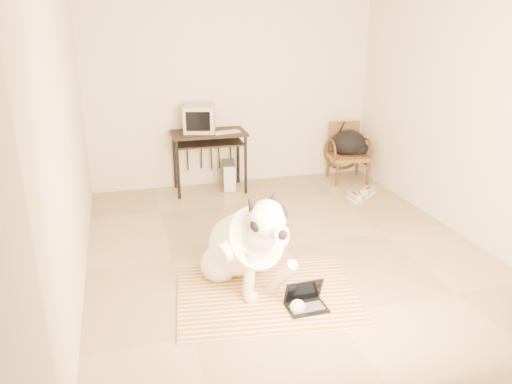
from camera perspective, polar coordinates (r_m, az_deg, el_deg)
name	(u,v)px	position (r m, az deg, el deg)	size (l,w,h in m)	color
floor	(283,246)	(5.34, 3.13, -6.17)	(4.50, 4.50, 0.00)	#9F8862
wall_back	(233,88)	(7.03, -2.64, 11.76)	(4.50, 4.50, 0.00)	beige
wall_front	(415,200)	(2.94, 17.74, -0.83)	(4.50, 4.50, 0.00)	beige
wall_left	(68,133)	(4.66, -20.69, 6.31)	(4.50, 4.50, 0.00)	beige
wall_right	(462,110)	(5.85, 22.51, 8.64)	(4.50, 4.50, 0.00)	beige
rug	(267,295)	(4.46, 1.28, -11.64)	(1.70, 1.39, 0.02)	#B4670B
dog	(246,245)	(4.43, -1.11, -6.11)	(0.74, 1.32, 1.02)	silver
laptop	(305,301)	(4.28, 5.66, -12.26)	(0.33, 0.24, 0.23)	black
computer_desk	(209,141)	(6.76, -5.39, 5.86)	(1.00, 0.57, 0.83)	black
crt_monitor	(199,119)	(6.74, -6.48, 8.34)	(0.48, 0.47, 0.36)	#B0A68A
desk_keyboard	(226,132)	(6.67, -3.42, 6.85)	(0.36, 0.13, 0.02)	#B0A68A
pc_tower	(229,175)	(6.99, -3.10, 1.91)	(0.23, 0.42, 0.38)	#4E4E51
rattan_chair	(347,152)	(7.41, 10.39, 4.50)	(0.60, 0.59, 0.83)	brown
backpack	(350,144)	(7.33, 10.72, 5.41)	(0.53, 0.42, 0.37)	black
sneaker_left	(355,197)	(6.70, 11.21, -0.58)	(0.11, 0.27, 0.09)	white
sneaker_right	(368,192)	(6.92, 12.65, 0.01)	(0.29, 0.27, 0.10)	white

